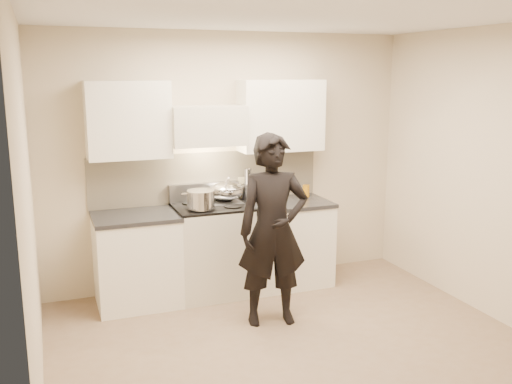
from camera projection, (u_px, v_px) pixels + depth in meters
ground_plane at (295, 347)px, 4.82m from camera, size 4.00×4.00×0.00m
room_shell at (273, 155)px, 4.81m from camera, size 4.04×3.54×2.70m
stove at (212, 249)px, 5.92m from camera, size 0.76×0.65×0.96m
counter_right at (285, 242)px, 6.21m from camera, size 0.92×0.67×0.92m
counter_left at (137, 259)px, 5.65m from camera, size 0.82×0.67×0.92m
wok at (227, 191)px, 5.98m from camera, size 0.37×0.46×0.30m
stock_pot at (201, 199)px, 5.62m from camera, size 0.39×0.29×0.18m
utensil_crock at (248, 191)px, 6.16m from camera, size 0.13×0.13×0.34m
spice_jar at (269, 195)px, 6.22m from camera, size 0.04×0.04×0.09m
oil_glass at (306, 191)px, 6.32m from camera, size 0.08×0.08×0.13m
person at (273, 230)px, 5.15m from camera, size 0.70×0.52×1.76m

